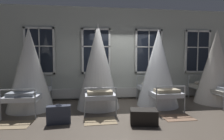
% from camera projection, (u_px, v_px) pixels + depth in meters
% --- Properties ---
extents(ground, '(20.53, 20.53, 0.00)m').
position_uv_depth(ground, '(130.00, 108.00, 5.72)').
color(ground, brown).
extents(back_wall_with_windows, '(11.26, 0.10, 3.49)m').
position_uv_depth(back_wall_with_windows, '(122.00, 54.00, 6.98)').
color(back_wall_with_windows, '#B2B7AD').
rests_on(back_wall_with_windows, ground).
extents(window_bank, '(7.24, 0.10, 2.63)m').
position_uv_depth(window_bank, '(123.00, 72.00, 6.91)').
color(window_bank, black).
rests_on(window_bank, ground).
extents(cot_first, '(1.38, 1.93, 2.52)m').
position_uv_depth(cot_first, '(30.00, 70.00, 5.46)').
color(cot_first, '#9EA3A8').
rests_on(cot_first, ground).
extents(cot_second, '(1.38, 1.94, 2.68)m').
position_uv_depth(cot_second, '(98.00, 67.00, 5.68)').
color(cot_second, '#9EA3A8').
rests_on(cot_second, ground).
extents(cot_third, '(1.38, 1.94, 2.54)m').
position_uv_depth(cot_third, '(158.00, 69.00, 5.95)').
color(cot_third, '#9EA3A8').
rests_on(cot_third, ground).
extents(cot_fourth, '(1.38, 1.93, 2.57)m').
position_uv_depth(cot_fourth, '(216.00, 68.00, 6.27)').
color(cot_fourth, '#9EA3A8').
rests_on(cot_fourth, ground).
extents(rug_first, '(0.83, 0.60, 0.01)m').
position_uv_depth(rug_first, '(14.00, 125.00, 4.23)').
color(rug_first, '#8E7A5B').
rests_on(rug_first, ground).
extents(rug_second, '(0.82, 0.60, 0.01)m').
position_uv_depth(rug_second, '(100.00, 121.00, 4.49)').
color(rug_second, '#8E7A5B').
rests_on(rug_second, ground).
extents(rug_third, '(0.81, 0.57, 0.01)m').
position_uv_depth(rug_third, '(177.00, 118.00, 4.74)').
color(rug_third, brown).
rests_on(rug_third, ground).
extents(suitcase_dark, '(0.58, 0.26, 0.47)m').
position_uv_depth(suitcase_dark, '(59.00, 115.00, 4.30)').
color(suitcase_dark, '#2D3342').
rests_on(suitcase_dark, ground).
extents(travel_trunk, '(0.70, 0.51, 0.35)m').
position_uv_depth(travel_trunk, '(144.00, 117.00, 4.29)').
color(travel_trunk, black).
rests_on(travel_trunk, ground).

